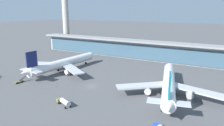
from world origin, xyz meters
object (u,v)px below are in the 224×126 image
(service_truck_near_nose_olive, at_px, (64,102))
(service_truck_mid_apron_olive, at_px, (19,81))
(airliner_centre_stand, at_px, (169,83))
(safety_cone_alpha, at_px, (56,86))
(control_tower, at_px, (65,7))
(airliner_left_stand, at_px, (63,63))

(service_truck_near_nose_olive, xyz_separation_m, service_truck_mid_apron_olive, (-40.17, 9.23, -0.90))
(airliner_centre_stand, distance_m, service_truck_mid_apron_olive, 78.55)
(airliner_centre_stand, bearing_deg, safety_cone_alpha, -161.43)
(service_truck_near_nose_olive, relative_size, control_tower, 0.12)
(safety_cone_alpha, bearing_deg, control_tower, 128.21)
(airliner_centre_stand, relative_size, safety_cone_alpha, 88.00)
(safety_cone_alpha, bearing_deg, airliner_left_stand, 124.43)
(airliner_centre_stand, relative_size, service_truck_near_nose_olive, 6.96)
(service_truck_near_nose_olive, distance_m, safety_cone_alpha, 24.38)
(airliner_left_stand, height_order, service_truck_mid_apron_olive, airliner_left_stand)
(service_truck_mid_apron_olive, bearing_deg, safety_cone_alpha, 15.75)
(safety_cone_alpha, bearing_deg, airliner_centre_stand, 18.57)
(control_tower, bearing_deg, airliner_centre_stand, -30.91)
(service_truck_near_nose_olive, bearing_deg, service_truck_mid_apron_olive, 167.06)
(service_truck_near_nose_olive, distance_m, control_tower, 149.65)
(service_truck_near_nose_olive, bearing_deg, control_tower, 130.41)
(airliner_left_stand, relative_size, service_truck_mid_apron_olive, 9.07)
(airliner_left_stand, xyz_separation_m, control_tower, (-59.05, 72.12, 36.48))
(airliner_left_stand, relative_size, safety_cone_alpha, 89.07)
(airliner_left_stand, distance_m, service_truck_mid_apron_olive, 29.37)
(control_tower, bearing_deg, service_truck_near_nose_olive, -49.59)
(control_tower, xyz_separation_m, safety_cone_alpha, (74.47, -94.61, -41.39))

